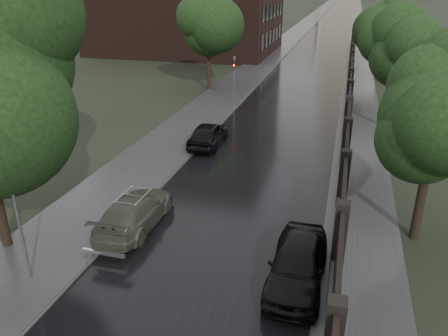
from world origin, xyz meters
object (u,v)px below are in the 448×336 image
tree_right_a (437,118)px  tree_right_b (402,57)px  lamp_post (17,213)px  traffic_light (234,77)px  tree_right_c (385,29)px  tree_left_far (208,32)px  volga_sedan (135,211)px  car_right_near (298,263)px  hatchback_left (208,134)px

tree_right_a → tree_right_b: same height
lamp_post → traffic_light: 23.52m
tree_right_c → traffic_light: bearing=-128.2°
tree_left_far → tree_right_c: tree_left_far is taller
volga_sedan → car_right_near: size_ratio=1.06×
tree_right_a → hatchback_left: bearing=144.7°
traffic_light → lamp_post: bearing=-92.7°
tree_right_a → tree_right_c: size_ratio=1.00×
volga_sedan → car_right_near: car_right_near is taller
tree_right_a → lamp_post: 14.62m
tree_left_far → car_right_near: tree_left_far is taller
tree_left_far → volga_sedan: size_ratio=1.55×
tree_right_a → tree_right_c: (0.00, 32.00, 0.00)m
traffic_light → car_right_near: traffic_light is taller
lamp_post → volga_sedan: 5.08m
tree_right_a → car_right_near: 7.19m
tree_left_far → traffic_light: 6.84m
tree_left_far → tree_right_a: 26.91m
traffic_light → car_right_near: 22.48m
tree_left_far → tree_right_b: (15.50, -8.00, -0.29)m
tree_left_far → lamp_post: size_ratio=1.45×
tree_left_far → volga_sedan: tree_left_far is taller
lamp_post → traffic_light: bearing=87.3°
volga_sedan → car_right_near: (6.93, -1.91, 0.08)m
lamp_post → tree_right_b: bearing=57.8°
traffic_light → car_right_near: (7.63, -21.08, -1.63)m
tree_left_far → volga_sedan: 25.00m
volga_sedan → hatchback_left: size_ratio=1.10×
car_right_near → lamp_post: bearing=-163.9°
car_right_near → tree_right_a: bearing=45.1°
tree_right_a → traffic_light: 20.85m
lamp_post → hatchback_left: lamp_post is taller
tree_right_c → lamp_post: 40.67m
tree_right_a → tree_right_c: bearing=90.0°
lamp_post → volga_sedan: lamp_post is taller
tree_right_c → volga_sedan: bearing=-108.0°
tree_right_a → car_right_near: size_ratio=1.55×
lamp_post → car_right_near: bearing=15.5°
traffic_light → tree_right_a: bearing=-55.2°
tree_right_b → traffic_light: size_ratio=1.75×
tree_right_c → lamp_post: (-12.90, -38.50, -2.28)m
lamp_post → hatchback_left: size_ratio=1.18×
tree_right_c → hatchback_left: tree_right_c is taller
lamp_post → hatchback_left: bearing=82.9°
volga_sedan → hatchback_left: (0.00, 10.03, 0.04)m
tree_right_c → car_right_near: (-4.17, -36.09, -4.18)m
tree_right_a → tree_right_b: bearing=90.0°
tree_right_c → volga_sedan: tree_right_c is taller
lamp_post → tree_right_c: bearing=71.5°
volga_sedan → tree_right_b: bearing=-124.8°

